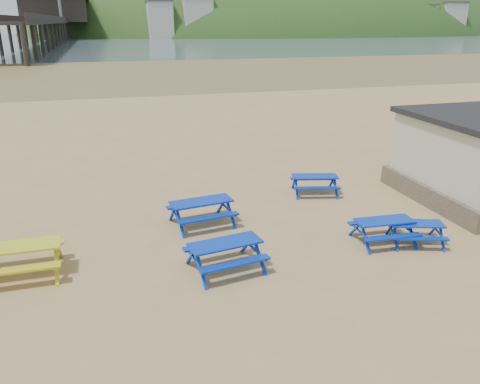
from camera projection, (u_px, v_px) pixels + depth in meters
name	position (u px, v px, depth m)	size (l,w,h in m)	color
ground	(251.00, 239.00, 14.32)	(400.00, 400.00, 0.00)	tan
wet_sand	(131.00, 70.00, 63.93)	(400.00, 400.00, 0.00)	olive
sea	(109.00, 40.00, 167.65)	(400.00, 400.00, 0.00)	#455662
picnic_table_blue_a	(202.00, 213.00, 15.21)	(2.18, 1.85, 0.83)	#002695
picnic_table_blue_b	(315.00, 185.00, 17.99)	(2.01, 1.76, 0.72)	#002695
picnic_table_blue_d	(225.00, 256.00, 12.44)	(2.13, 1.82, 0.81)	#002695
picnic_table_blue_e	(415.00, 233.00, 13.97)	(1.86, 1.67, 0.65)	#002695
picnic_table_blue_f	(383.00, 231.00, 14.01)	(1.81, 1.50, 0.72)	#002695
picnic_table_yellow	(21.00, 260.00, 12.15)	(2.05, 1.66, 0.86)	gold
pier	(56.00, 23.00, 168.50)	(24.00, 220.00, 39.29)	black
headland_town	(283.00, 53.00, 248.39)	(264.00, 144.00, 108.00)	#2D4C1E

